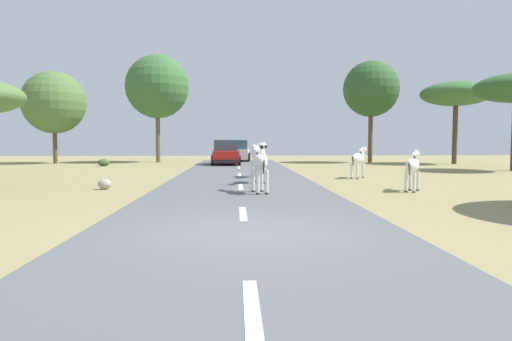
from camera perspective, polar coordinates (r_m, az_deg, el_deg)
name	(u,v)px	position (r m, az deg, el deg)	size (l,w,h in m)	color
ground_plane	(250,234)	(8.42, -0.81, -7.97)	(90.00, 90.00, 0.00)	#8E8456
road	(245,232)	(8.42, -1.44, -7.81)	(6.00, 64.00, 0.05)	#56595B
lane_markings	(246,243)	(7.43, -1.30, -9.14)	(0.16, 56.00, 0.01)	silver
zebra_0	(261,158)	(17.84, 0.60, 1.58)	(0.46, 1.76, 1.66)	silver
zebra_1	(259,156)	(20.79, 0.33, 1.85)	(0.80, 1.68, 1.64)	silver
zebra_2	(413,166)	(16.23, 19.22, 0.56)	(1.03, 1.38, 1.46)	silver
zebra_3	(259,163)	(14.45, 0.41, 0.95)	(0.62, 1.70, 1.61)	silver
zebra_4	(358,159)	(21.25, 12.82, 1.44)	(1.16, 1.36, 1.50)	silver
car_0	(226,153)	(32.29, -3.86, 2.20)	(2.14, 4.40, 1.74)	red
car_1	(238,151)	(37.82, -2.31, 2.42)	(2.20, 4.43, 1.74)	white
tree_1	(456,94)	(37.15, 23.97, 8.80)	(5.15, 5.15, 6.13)	#4C3823
tree_2	(54,103)	(37.98, -24.19, 7.84)	(4.74, 4.74, 7.02)	brown
tree_3	(157,87)	(37.72, -12.37, 10.28)	(5.06, 5.06, 8.62)	brown
tree_6	(371,89)	(37.53, 14.35, 9.93)	(4.43, 4.43, 8.07)	brown
bush_0	(104,162)	(32.75, -18.70, 0.97)	(0.81, 0.73, 0.49)	#425B2D
rock_1	(105,184)	(16.86, -18.60, -1.65)	(0.46, 0.39, 0.37)	#A89E8C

